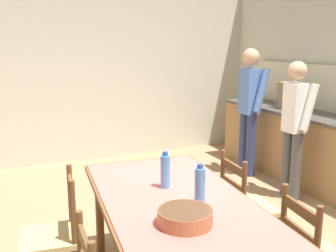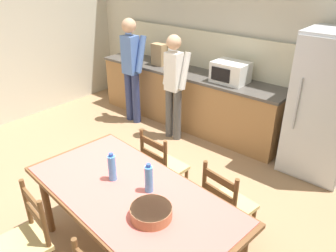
{
  "view_description": "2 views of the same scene",
  "coord_description": "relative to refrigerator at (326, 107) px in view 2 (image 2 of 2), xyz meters",
  "views": [
    {
      "loc": [
        2.78,
        -1.44,
        1.81
      ],
      "look_at": [
        -0.15,
        -0.15,
        1.13
      ],
      "focal_mm": 42.0,
      "sensor_mm": 36.0,
      "label": 1
    },
    {
      "loc": [
        2.23,
        -1.87,
        2.52
      ],
      "look_at": [
        0.44,
        0.23,
        1.12
      ],
      "focal_mm": 35.0,
      "sensor_mm": 36.0,
      "label": 2
    }
  ],
  "objects": [
    {
      "name": "serving_bowl",
      "position": [
        -0.42,
        -2.69,
        -0.08
      ],
      "size": [
        0.32,
        0.32,
        0.09
      ],
      "color": "#9E6642",
      "rests_on": "dining_table"
    },
    {
      "name": "kitchen_counter",
      "position": [
        -2.17,
        0.04,
        -0.45
      ],
      "size": [
        3.38,
        0.66,
        0.93
      ],
      "color": "#9E7042",
      "rests_on": "ground"
    },
    {
      "name": "chair_side_far_right",
      "position": [
        -0.24,
        -1.85,
        -0.48
      ],
      "size": [
        0.48,
        0.46,
        0.91
      ],
      "rotation": [
        0.0,
        0.0,
        2.99
      ],
      "color": "brown",
      "rests_on": "ground"
    },
    {
      "name": "person_at_counter",
      "position": [
        -2.0,
        -0.5,
        -0.01
      ],
      "size": [
        0.4,
        0.28,
        1.61
      ],
      "rotation": [
        0.0,
        0.0,
        1.57
      ],
      "color": "#4C4C4C",
      "rests_on": "ground"
    },
    {
      "name": "ground_plane",
      "position": [
        -1.32,
        -2.19,
        -0.92
      ],
      "size": [
        8.32,
        8.32,
        0.0
      ],
      "primitive_type": "plane",
      "color": "#9E7A56"
    },
    {
      "name": "paper_bag",
      "position": [
        -2.75,
        0.01,
        0.19
      ],
      "size": [
        0.24,
        0.16,
        0.36
      ],
      "primitive_type": "cube",
      "color": "tan",
      "rests_on": "kitchen_counter"
    },
    {
      "name": "refrigerator",
      "position": [
        0.0,
        0.0,
        0.0
      ],
      "size": [
        0.76,
        0.73,
        1.83
      ],
      "color": "silver",
      "rests_on": "ground"
    },
    {
      "name": "person_at_sink",
      "position": [
        -2.92,
        -0.48,
        0.06
      ],
      "size": [
        0.44,
        0.3,
        1.74
      ],
      "rotation": [
        0.0,
        0.0,
        1.57
      ],
      "color": "navy",
      "rests_on": "ground"
    },
    {
      "name": "dining_table",
      "position": [
        -0.75,
        -2.59,
        -0.21
      ],
      "size": [
        2.06,
        1.16,
        0.78
      ],
      "rotation": [
        0.0,
        0.0,
        -0.1
      ],
      "color": "brown",
      "rests_on": "ground"
    },
    {
      "name": "microwave",
      "position": [
        -1.37,
        0.02,
        0.16
      ],
      "size": [
        0.5,
        0.39,
        0.3
      ],
      "color": "white",
      "rests_on": "kitchen_counter"
    },
    {
      "name": "chair_side_far_left",
      "position": [
        -1.12,
        -1.77,
        -0.48
      ],
      "size": [
        0.45,
        0.43,
        0.91
      ],
      "rotation": [
        0.0,
        0.0,
        3.07
      ],
      "color": "brown",
      "rests_on": "ground"
    },
    {
      "name": "bottle_off_centre",
      "position": [
        -0.64,
        -2.48,
        -0.01
      ],
      "size": [
        0.07,
        0.07,
        0.27
      ],
      "color": "#4C8ED6",
      "rests_on": "dining_table"
    },
    {
      "name": "bottle_near_centre",
      "position": [
        -1.0,
        -2.56,
        -0.01
      ],
      "size": [
        0.07,
        0.07,
        0.27
      ],
      "color": "#4C8ED6",
      "rests_on": "dining_table"
    },
    {
      "name": "wall_back",
      "position": [
        -1.32,
        0.47,
        0.53
      ],
      "size": [
        6.52,
        0.12,
        2.9
      ],
      "primitive_type": "cube",
      "color": "beige",
      "rests_on": "ground"
    },
    {
      "name": "counter_splashback",
      "position": [
        -2.17,
        0.35,
        0.31
      ],
      "size": [
        3.34,
        0.03,
        0.6
      ],
      "primitive_type": "cube",
      "color": "beige",
      "rests_on": "kitchen_counter"
    },
    {
      "name": "chair_side_near_left",
      "position": [
        -1.27,
        -3.32,
        -0.48
      ],
      "size": [
        0.47,
        0.45,
        0.91
      ],
      "rotation": [
        0.0,
        0.0,
        -0.13
      ],
      "color": "brown",
      "rests_on": "ground"
    }
  ]
}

